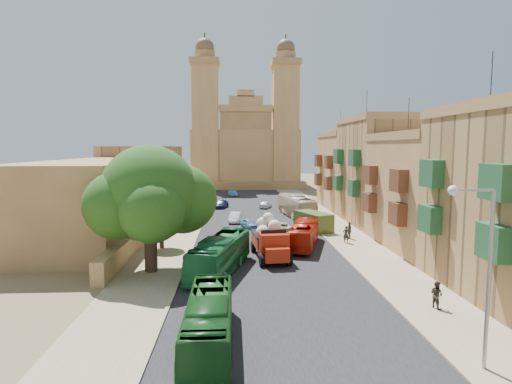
{
  "coord_description": "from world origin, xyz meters",
  "views": [
    {
      "loc": [
        -2.91,
        -29.58,
        9.82
      ],
      "look_at": [
        0.0,
        26.0,
        4.0
      ],
      "focal_mm": 30.0,
      "sensor_mm": 36.0,
      "label": 1
    }
  ],
  "objects": [
    {
      "name": "bus_cream_east",
      "position": [
        5.97,
        30.01,
        1.54
      ],
      "size": [
        4.16,
        11.32,
        3.08
      ],
      "primitive_type": "imported",
      "rotation": [
        0.0,
        0.0,
        3.29
      ],
      "color": "#C5B494",
      "rests_on": "ground"
    },
    {
      "name": "church",
      "position": [
        -0.0,
        78.61,
        9.52
      ],
      "size": [
        28.0,
        22.5,
        36.3
      ],
      "color": "#9F7647",
      "rests_on": "ground"
    },
    {
      "name": "bus_green_south",
      "position": [
        -4.15,
        -9.31,
        1.29
      ],
      "size": [
        2.17,
        9.24,
        2.57
      ],
      "primitive_type": "imported",
      "rotation": [
        0.0,
        0.0,
        0.0
      ],
      "color": "#154E1A",
      "rests_on": "ground"
    },
    {
      "name": "pedestrian_a",
      "position": [
        8.62,
        13.21,
        0.89
      ],
      "size": [
        0.67,
        0.45,
        1.79
      ],
      "primitive_type": "imported",
      "rotation": [
        0.0,
        0.0,
        3.18
      ],
      "color": "black",
      "rests_on": "ground"
    },
    {
      "name": "car_white_a",
      "position": [
        -2.72,
        25.98,
        0.65
      ],
      "size": [
        1.94,
        4.11,
        1.3
      ],
      "primitive_type": "imported",
      "rotation": [
        0.0,
        0.0,
        -0.15
      ],
      "color": "white",
      "rests_on": "ground"
    },
    {
      "name": "street_tree_c",
      "position": [
        -10.0,
        36.0,
        3.55
      ],
      "size": [
        3.45,
        3.45,
        5.3
      ],
      "color": "#3B281D",
      "rests_on": "ground"
    },
    {
      "name": "kerb_west",
      "position": [
        -7.0,
        30.0,
        0.06
      ],
      "size": [
        0.25,
        140.0,
        0.12
      ],
      "primitive_type": "cube",
      "color": "#947F61",
      "rests_on": "ground"
    },
    {
      "name": "ficus_tree",
      "position": [
        -9.41,
        4.01,
        5.95
      ],
      "size": [
        10.06,
        9.26,
        10.06
      ],
      "color": "#3B281D",
      "rests_on": "ground"
    },
    {
      "name": "car_blue_b",
      "position": [
        -3.08,
        56.16,
        0.57
      ],
      "size": [
        2.03,
        3.68,
        1.15
      ],
      "primitive_type": "imported",
      "rotation": [
        0.0,
        0.0,
        0.25
      ],
      "color": "#3A76C6",
      "rests_on": "ground"
    },
    {
      "name": "street_tree_b",
      "position": [
        -10.0,
        24.0,
        2.84
      ],
      "size": [
        2.77,
        2.77,
        4.26
      ],
      "color": "#3B281D",
      "rests_on": "ground"
    },
    {
      "name": "townhouse_d",
      "position": [
        15.95,
        39.0,
        6.16
      ],
      "size": [
        9.0,
        14.0,
        15.9
      ],
      "color": "#9F7647",
      "rests_on": "ground"
    },
    {
      "name": "pedestrian_b",
      "position": [
        9.47,
        -4.83,
        0.84
      ],
      "size": [
        0.92,
        1.01,
        1.68
      ],
      "primitive_type": "imported",
      "rotation": [
        0.0,
        0.0,
        1.99
      ],
      "color": "#352E2B",
      "rests_on": "ground"
    },
    {
      "name": "sidewalk_east",
      "position": [
        9.5,
        30.0,
        0.01
      ],
      "size": [
        5.0,
        140.0,
        0.01
      ],
      "primitive_type": "cube",
      "color": "#947F61",
      "rests_on": "ground"
    },
    {
      "name": "car_white_b",
      "position": [
        2.22,
        39.06,
        0.58
      ],
      "size": [
        2.56,
        3.69,
        1.17
      ],
      "primitive_type": "imported",
      "rotation": [
        0.0,
        0.0,
        2.76
      ],
      "color": "silver",
      "rests_on": "ground"
    },
    {
      "name": "west_building_mid",
      "position": [
        -18.0,
        44.0,
        5.0
      ],
      "size": [
        10.0,
        22.0,
        10.0
      ],
      "primitive_type": "cube",
      "color": "#A97E4C",
      "rests_on": "ground"
    },
    {
      "name": "streetlamp",
      "position": [
        7.72,
        -12.0,
        5.2
      ],
      "size": [
        2.11,
        0.44,
        8.22
      ],
      "color": "gray",
      "rests_on": "ground"
    },
    {
      "name": "olive_pickup",
      "position": [
        6.5,
        20.0,
        1.06
      ],
      "size": [
        4.19,
        5.73,
        2.17
      ],
      "color": "#40541F",
      "rests_on": "ground"
    },
    {
      "name": "road_surface",
      "position": [
        0.0,
        30.0,
        0.01
      ],
      "size": [
        14.0,
        140.0,
        0.01
      ],
      "primitive_type": "cube",
      "color": "black",
      "rests_on": "ground"
    },
    {
      "name": "car_blue_a",
      "position": [
        -1.03,
        21.89,
        0.56
      ],
      "size": [
        2.43,
        3.53,
        1.12
      ],
      "primitive_type": "imported",
      "rotation": [
        0.0,
        0.0,
        0.38
      ],
      "color": "#538EC1",
      "rests_on": "ground"
    },
    {
      "name": "sidewalk_west",
      "position": [
        -9.5,
        30.0,
        0.01
      ],
      "size": [
        5.0,
        140.0,
        0.01
      ],
      "primitive_type": "cube",
      "color": "#947F61",
      "rests_on": "ground"
    },
    {
      "name": "west_building_low",
      "position": [
        -18.0,
        18.0,
        4.2
      ],
      "size": [
        10.0,
        28.0,
        8.4
      ],
      "primitive_type": "cube",
      "color": "olive",
      "rests_on": "ground"
    },
    {
      "name": "west_wall",
      "position": [
        -12.5,
        20.0,
        0.9
      ],
      "size": [
        1.0,
        40.0,
        1.8
      ],
      "primitive_type": "cube",
      "color": "#9F7647",
      "rests_on": "ground"
    },
    {
      "name": "street_tree_a",
      "position": [
        -10.0,
        12.0,
        3.29
      ],
      "size": [
        3.2,
        3.2,
        4.92
      ],
      "color": "#3B281D",
      "rests_on": "ground"
    },
    {
      "name": "bus_green_north",
      "position": [
        -4.0,
        3.39,
        1.43
      ],
      "size": [
        4.99,
        10.56,
        2.87
      ],
      "primitive_type": "imported",
      "rotation": [
        0.0,
        0.0,
        -0.26
      ],
      "color": "#196734",
      "rests_on": "ground"
    },
    {
      "name": "car_dkblue",
      "position": [
        -4.99,
        39.47,
        0.62
      ],
      "size": [
        2.79,
        4.56,
        1.24
      ],
      "primitive_type": "imported",
      "rotation": [
        0.0,
        0.0,
        -0.27
      ],
      "color": "#151855",
      "rests_on": "ground"
    },
    {
      "name": "ground",
      "position": [
        0.0,
        0.0,
        0.0
      ],
      "size": [
        260.0,
        260.0,
        0.0
      ],
      "primitive_type": "plane",
      "color": "brown"
    },
    {
      "name": "car_cream",
      "position": [
        2.77,
        19.63,
        0.56
      ],
      "size": [
        2.11,
        4.11,
        1.11
      ],
      "primitive_type": "imported",
      "rotation": [
        0.0,
        0.0,
        3.21
      ],
      "color": "beige",
      "rests_on": "ground"
    },
    {
      "name": "bus_red_east",
      "position": [
        4.0,
        11.67,
        1.25
      ],
      "size": [
        4.49,
        9.24,
        2.51
      ],
      "primitive_type": "imported",
      "rotation": [
        0.0,
        0.0,
        2.86
      ],
      "color": "#B01C0B",
      "rests_on": "ground"
    },
    {
      "name": "pedestrian_c",
      "position": [
        9.51,
        15.17,
        0.92
      ],
      "size": [
        0.47,
        1.09,
        1.83
      ],
      "primitive_type": "imported",
      "rotation": [
        0.0,
        0.0,
        4.69
      ],
      "color": "#3A393B",
      "rests_on": "ground"
    },
    {
      "name": "townhouse_c",
      "position": [
        15.95,
        25.0,
        6.91
      ],
      "size": [
        9.0,
        14.0,
        17.4
      ],
      "color": "#A97E4C",
      "rests_on": "ground"
    },
    {
      "name": "red_truck",
      "position": [
        0.29,
        7.43,
        1.74
      ],
      "size": [
        3.28,
        7.0,
        3.96
      ],
      "color": "#A0200C",
      "rests_on": "ground"
    },
    {
      "name": "street_tree_d",
      "position": [
        -10.0,
        48.0,
        3.39
      ],
      "size": [
        3.29,
        3.29,
        5.07
      ],
      "color": "#3B281D",
      "rests_on": "ground"
    },
    {
      "name": "kerb_east",
      "position": [
        7.0,
        30.0,
        0.06
      ],
      "size": [
        0.25,
        140.0,
        0.12
      ],
      "primitive_type": "cube",
      "color": "#947F61",
      "rests_on": "ground"
    },
    {
      "name": "townhouse_b",
      "position": [
        15.95,
        11.0,
        5.66
      ],
      "size": [
        9.0,
        14.0,
        14.9
      ],
      "color": "#9F7647",
      "rests_on": "ground"
    }
  ]
}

